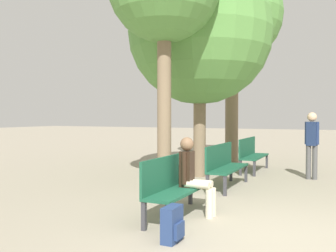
{
  "coord_description": "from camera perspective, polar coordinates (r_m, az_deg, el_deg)",
  "views": [
    {
      "loc": [
        0.87,
        -4.88,
        1.56
      ],
      "look_at": [
        -4.34,
        6.1,
        1.23
      ],
      "focal_mm": 40.0,
      "sensor_mm": 36.0,
      "label": 1
    }
  ],
  "objects": [
    {
      "name": "bench_row_2",
      "position": [
        10.78,
        12.54,
        -3.95
      ],
      "size": [
        0.45,
        1.79,
        0.94
      ],
      "color": "#195138",
      "rests_on": "ground_plane"
    },
    {
      "name": "backpack",
      "position": [
        4.78,
        0.69,
        -14.78
      ],
      "size": [
        0.2,
        0.35,
        0.44
      ],
      "color": "navy",
      "rests_on": "ground_plane"
    },
    {
      "name": "bench_row_0",
      "position": [
        5.87,
        1.07,
        -8.54
      ],
      "size": [
        0.45,
        1.79,
        0.94
      ],
      "color": "#195138",
      "rests_on": "ground_plane"
    },
    {
      "name": "tree_row_2",
      "position": [
        12.93,
        9.75,
        16.2
      ],
      "size": [
        3.27,
        3.27,
        6.53
      ],
      "color": "#7A664C",
      "rests_on": "ground_plane"
    },
    {
      "name": "pedestrian_near",
      "position": [
        9.83,
        21.07,
        -2.15
      ],
      "size": [
        0.33,
        0.24,
        1.65
      ],
      "color": "#4C4C4C",
      "rests_on": "ground_plane"
    },
    {
      "name": "tree_row_1",
      "position": [
        9.88,
        4.87,
        13.92
      ],
      "size": [
        3.67,
        3.67,
        5.52
      ],
      "color": "#7A664C",
      "rests_on": "ground_plane"
    },
    {
      "name": "bench_row_1",
      "position": [
        8.28,
        8.52,
        -5.59
      ],
      "size": [
        0.45,
        1.79,
        0.94
      ],
      "color": "#195138",
      "rests_on": "ground_plane"
    },
    {
      "name": "ground_plane",
      "position": [
        5.2,
        15.18,
        -15.98
      ],
      "size": [
        80.0,
        80.0,
        0.0
      ],
      "primitive_type": "plane",
      "color": "gray"
    },
    {
      "name": "person_seated",
      "position": [
        5.93,
        3.89,
        -7.25
      ],
      "size": [
        0.56,
        0.32,
        1.22
      ],
      "color": "beige",
      "rests_on": "ground_plane"
    }
  ]
}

